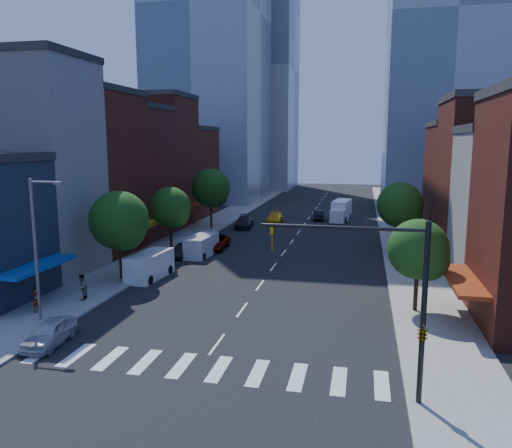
{
  "coord_description": "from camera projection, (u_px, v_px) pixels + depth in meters",
  "views": [
    {
      "loc": [
        7.82,
        -25.72,
        11.39
      ],
      "look_at": [
        -0.28,
        11.8,
        5.0
      ],
      "focal_mm": 35.0,
      "sensor_mm": 36.0,
      "label": 1
    }
  ],
  "objects": [
    {
      "name": "ground",
      "position": [
        217.0,
        344.0,
        28.3
      ],
      "size": [
        220.0,
        220.0,
        0.0
      ],
      "primitive_type": "plane",
      "color": "black",
      "rests_on": "ground"
    },
    {
      "name": "sidewalk_left",
      "position": [
        213.0,
        223.0,
        69.46
      ],
      "size": [
        5.0,
        120.0,
        0.15
      ],
      "primitive_type": "cube",
      "color": "gray",
      "rests_on": "ground"
    },
    {
      "name": "sidewalk_right",
      "position": [
        399.0,
        230.0,
        64.25
      ],
      "size": [
        5.0,
        120.0,
        0.15
      ],
      "primitive_type": "cube",
      "color": "gray",
      "rests_on": "ground"
    },
    {
      "name": "crosswalk",
      "position": [
        200.0,
        367.0,
        25.4
      ],
      "size": [
        19.0,
        3.0,
        0.01
      ],
      "primitive_type": "cube",
      "color": "silver",
      "rests_on": "ground"
    },
    {
      "name": "bldg_left_1",
      "position": [
        21.0,
        169.0,
        42.76
      ],
      "size": [
        12.0,
        8.0,
        18.0
      ],
      "primitive_type": "cube",
      "color": "beige",
      "rests_on": "ground"
    },
    {
      "name": "bldg_left_2",
      "position": [
        77.0,
        175.0,
        51.12
      ],
      "size": [
        12.0,
        9.0,
        16.0
      ],
      "primitive_type": "cube",
      "color": "#5D2116",
      "rests_on": "ground"
    },
    {
      "name": "bldg_left_3",
      "position": [
        117.0,
        174.0,
        59.4
      ],
      "size": [
        12.0,
        8.0,
        15.0
      ],
      "primitive_type": "cube",
      "color": "#572015",
      "rests_on": "ground"
    },
    {
      "name": "bldg_left_4",
      "position": [
        147.0,
        163.0,
        67.43
      ],
      "size": [
        12.0,
        9.0,
        17.0
      ],
      "primitive_type": "cube",
      "color": "#5D2116",
      "rests_on": "ground"
    },
    {
      "name": "bldg_left_5",
      "position": [
        173.0,
        173.0,
        76.92
      ],
      "size": [
        12.0,
        10.0,
        13.0
      ],
      "primitive_type": "cube",
      "color": "#572015",
      "rests_on": "ground"
    },
    {
      "name": "bldg_right_2",
      "position": [
        510.0,
        184.0,
        45.83
      ],
      "size": [
        12.0,
        10.0,
        15.0
      ],
      "primitive_type": "cube",
      "color": "#5D2116",
      "rests_on": "ground"
    },
    {
      "name": "bldg_right_3",
      "position": [
        484.0,
        185.0,
        55.64
      ],
      "size": [
        12.0,
        10.0,
        13.0
      ],
      "primitive_type": "cube",
      "color": "#572015",
      "rests_on": "ground"
    },
    {
      "name": "tower_nw",
      "position": [
        209.0,
        15.0,
        94.62
      ],
      "size": [
        20.0,
        22.0,
        70.0
      ],
      "primitive_type": "cube",
      "color": "#8C99A8",
      "rests_on": "ground"
    },
    {
      "name": "tower_ne",
      "position": [
        448.0,
        22.0,
        78.98
      ],
      "size": [
        18.0,
        20.0,
        60.0
      ],
      "primitive_type": "cube",
      "color": "#9EA5AD",
      "rests_on": "ground"
    },
    {
      "name": "tower_far_w",
      "position": [
        257.0,
        71.0,
        119.04
      ],
      "size": [
        18.0,
        18.0,
        56.0
      ],
      "primitive_type": "cube",
      "color": "#9EA5AD",
      "rests_on": "ground"
    },
    {
      "name": "traffic_signal",
      "position": [
        410.0,
        313.0,
        21.2
      ],
      "size": [
        7.24,
        2.24,
        8.0
      ],
      "color": "black",
      "rests_on": "sidewalk_right"
    },
    {
      "name": "streetlight",
      "position": [
        37.0,
        241.0,
        30.85
      ],
      "size": [
        2.25,
        0.25,
        9.0
      ],
      "color": "slate",
      "rests_on": "sidewalk_left"
    },
    {
      "name": "tree_left_near",
      "position": [
        120.0,
        223.0,
        40.39
      ],
      "size": [
        4.8,
        4.8,
        7.3
      ],
      "color": "black",
      "rests_on": "sidewalk_left"
    },
    {
      "name": "tree_left_mid",
      "position": [
        171.0,
        209.0,
        51.06
      ],
      "size": [
        4.2,
        4.2,
        6.65
      ],
      "color": "black",
      "rests_on": "sidewalk_left"
    },
    {
      "name": "tree_left_far",
      "position": [
        212.0,
        190.0,
        64.44
      ],
      "size": [
        5.0,
        5.0,
        7.75
      ],
      "color": "black",
      "rests_on": "sidewalk_left"
    },
    {
      "name": "tree_right_near",
      "position": [
        420.0,
        252.0,
        32.82
      ],
      "size": [
        4.0,
        4.0,
        6.2
      ],
      "color": "black",
      "rests_on": "sidewalk_right"
    },
    {
      "name": "tree_right_far",
      "position": [
        402.0,
        207.0,
        50.07
      ],
      "size": [
        4.6,
        4.6,
        7.2
      ],
      "color": "black",
      "rests_on": "sidewalk_right"
    },
    {
      "name": "parked_car_front",
      "position": [
        50.0,
        333.0,
        28.18
      ],
      "size": [
        2.03,
        4.25,
        1.4
      ],
      "primitive_type": "imported",
      "rotation": [
        0.0,
        0.0,
        0.09
      ],
      "color": "silver",
      "rests_on": "ground"
    },
    {
      "name": "parked_car_second",
      "position": [
        183.0,
        251.0,
        49.59
      ],
      "size": [
        1.6,
        3.96,
        1.28
      ],
      "primitive_type": "imported",
      "rotation": [
        0.0,
        0.0,
        -0.07
      ],
      "color": "black",
      "rests_on": "ground"
    },
    {
      "name": "parked_car_third",
      "position": [
        214.0,
        242.0,
        53.02
      ],
      "size": [
        2.76,
        5.55,
        1.51
      ],
      "primitive_type": "imported",
      "rotation": [
        0.0,
        0.0,
        0.05
      ],
      "color": "#999999",
      "rests_on": "ground"
    },
    {
      "name": "parked_car_rear",
      "position": [
        244.0,
        222.0,
        66.2
      ],
      "size": [
        2.77,
        5.5,
        1.53
      ],
      "primitive_type": "imported",
      "rotation": [
        0.0,
        0.0,
        0.12
      ],
      "color": "black",
      "rests_on": "ground"
    },
    {
      "name": "cargo_van_near",
      "position": [
        149.0,
        266.0,
        41.69
      ],
      "size": [
        2.47,
        5.29,
        2.19
      ],
      "rotation": [
        0.0,
        0.0,
        -0.08
      ],
      "color": "white",
      "rests_on": "ground"
    },
    {
      "name": "cargo_van_far",
      "position": [
        201.0,
        246.0,
        49.85
      ],
      "size": [
        2.29,
        4.98,
        2.07
      ],
      "rotation": [
        0.0,
        0.0,
        -0.07
      ],
      "color": "silver",
      "rests_on": "ground"
    },
    {
      "name": "taxi",
      "position": [
        275.0,
        218.0,
        70.02
      ],
      "size": [
        2.21,
        5.06,
        1.45
      ],
      "primitive_type": "imported",
      "rotation": [
        0.0,
        0.0,
        0.04
      ],
      "color": "#F0B40C",
      "rests_on": "ground"
    },
    {
      "name": "traffic_car_oncoming",
      "position": [
        318.0,
        215.0,
        73.06
      ],
      "size": [
        1.97,
        4.43,
        1.41
      ],
      "primitive_type": "imported",
      "rotation": [
        0.0,
        0.0,
        3.26
      ],
      "color": "black",
      "rests_on": "ground"
    },
    {
      "name": "traffic_car_far",
      "position": [
        340.0,
        204.0,
        85.47
      ],
      "size": [
        1.89,
        4.06,
        1.34
      ],
      "primitive_type": "imported",
      "rotation": [
        0.0,
        0.0,
        3.06
      ],
      "color": "#999999",
      "rests_on": "ground"
    },
    {
      "name": "box_truck",
      "position": [
        341.0,
        211.0,
        72.38
      ],
      "size": [
        2.88,
        7.33,
        2.88
      ],
      "rotation": [
        0.0,
        0.0,
        -0.12
      ],
      "color": "white",
      "rests_on": "ground"
    },
    {
      "name": "pedestrian_near",
      "position": [
        36.0,
        300.0,
        33.09
      ],
      "size": [
        0.42,
        0.63,
        1.7
      ],
      "primitive_type": "imported",
      "rotation": [
        0.0,
        0.0,
        1.59
      ],
      "color": "#999999",
      "rests_on": "sidewalk_left"
    },
    {
      "name": "pedestrian_far",
      "position": [
        82.0,
        287.0,
        35.63
      ],
      "size": [
        0.83,
        0.99,
        1.85
      ],
      "primitive_type": "imported",
      "rotation": [
        0.0,
        0.0,
        -1.43
      ],
      "color": "#999999",
      "rests_on": "sidewalk_left"
    }
  ]
}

